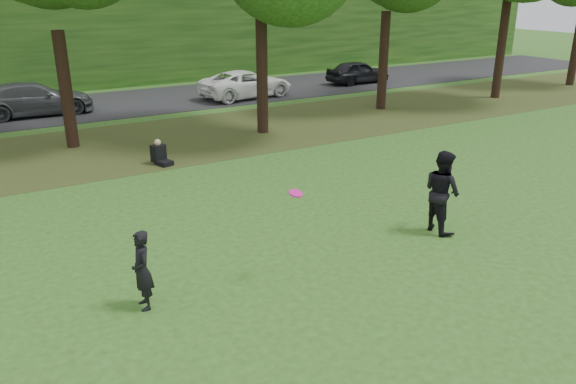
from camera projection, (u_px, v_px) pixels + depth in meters
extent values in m
plane|color=#2B4B17|center=(379.00, 296.00, 10.69)|extent=(120.00, 120.00, 0.00)
cube|color=#3D3016|center=(161.00, 141.00, 21.22)|extent=(60.00, 7.00, 0.01)
cube|color=black|center=(109.00, 105.00, 27.70)|extent=(70.00, 7.00, 0.02)
cube|color=#153D11|center=(78.00, 42.00, 31.69)|extent=(70.00, 3.00, 5.00)
imported|color=black|center=(142.00, 270.00, 10.07)|extent=(0.38, 0.56, 1.51)
imported|color=black|center=(442.00, 191.00, 13.22)|extent=(0.83, 1.03, 1.99)
imported|color=#45484D|center=(33.00, 99.00, 25.17)|extent=(5.07, 2.06, 1.47)
imported|color=white|center=(246.00, 84.00, 29.23)|extent=(5.24, 2.93, 1.39)
imported|color=black|center=(358.00, 72.00, 33.44)|extent=(3.95, 1.63, 1.34)
cylinder|color=#DB128E|center=(296.00, 193.00, 10.71)|extent=(0.37, 0.36, 0.13)
cube|color=black|center=(164.00, 163.00, 18.40)|extent=(0.55, 0.65, 0.16)
cube|color=black|center=(158.00, 153.00, 18.48)|extent=(0.50, 0.45, 0.56)
sphere|color=tan|center=(158.00, 142.00, 18.36)|extent=(0.22, 0.22, 0.22)
cylinder|color=black|center=(66.00, 91.00, 19.82)|extent=(0.44, 0.44, 4.12)
cylinder|color=black|center=(262.00, 74.00, 21.74)|extent=(0.44, 0.44, 4.62)
cylinder|color=black|center=(383.00, 61.00, 26.05)|extent=(0.44, 0.44, 4.45)
cylinder|color=black|center=(501.00, 47.00, 28.58)|extent=(0.44, 0.44, 5.17)
cylinder|color=black|center=(576.00, 49.00, 32.47)|extent=(0.44, 0.44, 4.16)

